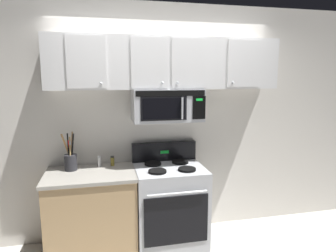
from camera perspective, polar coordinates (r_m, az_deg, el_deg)
The scene contains 8 objects.
back_wall at distance 3.53m, azimuth -1.06°, elevation 0.80°, with size 5.20×0.10×2.70m, color silver.
stove_range at distance 3.44m, azimuth 0.25°, elevation -14.85°, with size 0.76×0.69×1.12m.
over_range_microwave at distance 3.26m, azimuth -0.20°, elevation 4.05°, with size 0.76×0.43×0.35m.
upper_cabinets at distance 3.27m, azimuth -0.32°, elevation 11.97°, with size 2.50×0.36×0.55m.
counter_segment at distance 3.38m, azimuth -14.37°, elevation -15.91°, with size 0.93×0.65×0.90m.
utensil_crock_charcoal at distance 3.32m, azimuth -18.25°, elevation -6.30°, with size 0.15×0.13×0.41m.
salt_shaker at distance 3.37m, azimuth -13.10°, elevation -6.68°, with size 0.04×0.04×0.12m.
spice_jar at distance 3.38m, azimuth -10.66°, elevation -6.63°, with size 0.04×0.04×0.11m.
Camera 1 is at (-0.70, -2.62, 1.89)m, focal length 31.64 mm.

